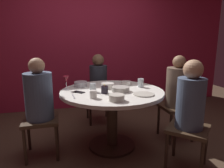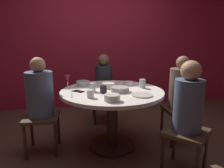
# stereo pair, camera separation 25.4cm
# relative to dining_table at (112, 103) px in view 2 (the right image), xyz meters

# --- Properties ---
(ground_plane) EXTENTS (8.00, 8.00, 0.00)m
(ground_plane) POSITION_rel_dining_table_xyz_m (0.00, 0.00, -0.59)
(ground_plane) COLOR #4C3828
(back_wall) EXTENTS (6.00, 0.10, 2.60)m
(back_wall) POSITION_rel_dining_table_xyz_m (0.00, 1.76, 0.71)
(back_wall) COLOR maroon
(back_wall) RESTS_ON ground
(dining_table) EXTENTS (1.28, 1.28, 0.75)m
(dining_table) POSITION_rel_dining_table_xyz_m (0.00, 0.00, 0.00)
(dining_table) COLOR silver
(dining_table) RESTS_ON ground
(seated_diner_left) EXTENTS (0.40, 0.40, 1.17)m
(seated_diner_left) POSITION_rel_dining_table_xyz_m (-0.86, 0.00, 0.13)
(seated_diner_left) COLOR #3F2D1E
(seated_diner_left) RESTS_ON ground
(seated_diner_back) EXTENTS (0.40, 0.40, 1.14)m
(seated_diner_back) POSITION_rel_dining_table_xyz_m (0.00, 0.88, 0.12)
(seated_diner_back) COLOR #3F2D1E
(seated_diner_back) RESTS_ON ground
(seated_diner_right) EXTENTS (0.40, 0.40, 1.17)m
(seated_diner_right) POSITION_rel_dining_table_xyz_m (0.92, 0.00, 0.13)
(seated_diner_right) COLOR #3F2D1E
(seated_diner_right) RESTS_ON ground
(seated_diner_front_right) EXTENTS (0.57, 0.57, 1.18)m
(seated_diner_front_right) POSITION_rel_dining_table_xyz_m (0.66, -0.66, 0.14)
(seated_diner_front_right) COLOR #3F2D1E
(seated_diner_front_right) RESTS_ON ground
(candle_holder) EXTENTS (0.08, 0.08, 0.11)m
(candle_holder) POSITION_rel_dining_table_xyz_m (-0.12, -0.12, 0.21)
(candle_holder) COLOR black
(candle_holder) RESTS_ON dining_table
(wine_glass) EXTENTS (0.08, 0.08, 0.18)m
(wine_glass) POSITION_rel_dining_table_xyz_m (-0.55, 0.16, 0.29)
(wine_glass) COLOR silver
(wine_glass) RESTS_ON dining_table
(dinner_plate) EXTENTS (0.24, 0.24, 0.01)m
(dinner_plate) POSITION_rel_dining_table_xyz_m (0.29, -0.30, 0.17)
(dinner_plate) COLOR beige
(dinner_plate) RESTS_ON dining_table
(cell_phone) EXTENTS (0.15, 0.15, 0.01)m
(cell_phone) POSITION_rel_dining_table_xyz_m (-0.41, 0.00, 0.17)
(cell_phone) COLOR black
(cell_phone) RESTS_ON dining_table
(bowl_serving_large) EXTENTS (0.18, 0.18, 0.07)m
(bowl_serving_large) POSITION_rel_dining_table_xyz_m (-0.35, 0.32, 0.20)
(bowl_serving_large) COLOR #B7B7BC
(bowl_serving_large) RESTS_ON dining_table
(bowl_salad_center) EXTENTS (0.17, 0.17, 0.07)m
(bowl_salad_center) POSITION_rel_dining_table_xyz_m (-0.03, 0.13, 0.20)
(bowl_salad_center) COLOR silver
(bowl_salad_center) RESTS_ON dining_table
(bowl_small_white) EXTENTS (0.22, 0.22, 0.06)m
(bowl_small_white) POSITION_rel_dining_table_xyz_m (0.09, -0.08, 0.19)
(bowl_small_white) COLOR #B2ADA3
(bowl_small_white) RESTS_ON dining_table
(bowl_sauce_side) EXTENTS (0.16, 0.16, 0.07)m
(bowl_sauce_side) POSITION_rel_dining_table_xyz_m (-0.07, -0.45, 0.20)
(bowl_sauce_side) COLOR beige
(bowl_sauce_side) RESTS_ON dining_table
(bowl_rice_portion) EXTENTS (0.14, 0.14, 0.05)m
(bowl_rice_portion) POSITION_rel_dining_table_xyz_m (0.27, 0.26, 0.19)
(bowl_rice_portion) COLOR silver
(bowl_rice_portion) RESTS_ON dining_table
(cup_near_candle) EXTENTS (0.07, 0.07, 0.10)m
(cup_near_candle) POSITION_rel_dining_table_xyz_m (-0.24, -0.02, 0.22)
(cup_near_candle) COLOR silver
(cup_near_candle) RESTS_ON dining_table
(cup_by_left_diner) EXTENTS (0.08, 0.08, 0.09)m
(cup_by_left_diner) POSITION_rel_dining_table_xyz_m (-0.28, -0.29, 0.21)
(cup_by_left_diner) COLOR silver
(cup_by_left_diner) RESTS_ON dining_table
(cup_by_right_diner) EXTENTS (0.08, 0.08, 0.11)m
(cup_by_right_diner) POSITION_rel_dining_table_xyz_m (0.41, 0.08, 0.22)
(cup_by_right_diner) COLOR silver
(cup_by_right_diner) RESTS_ON dining_table
(fork_near_plate) EXTENTS (0.02, 0.18, 0.01)m
(fork_near_plate) POSITION_rel_dining_table_xyz_m (0.04, 0.42, 0.17)
(fork_near_plate) COLOR #B7B7BC
(fork_near_plate) RESTS_ON dining_table
(knife_near_plate) EXTENTS (0.03, 0.18, 0.01)m
(knife_near_plate) POSITION_rel_dining_table_xyz_m (-0.49, -0.17, 0.17)
(knife_near_plate) COLOR #B7B7BC
(knife_near_plate) RESTS_ON dining_table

